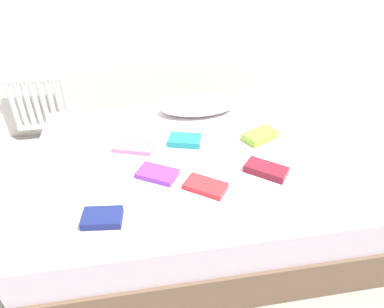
{
  "coord_description": "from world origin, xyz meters",
  "views": [
    {
      "loc": [
        -0.3,
        -1.74,
        1.74
      ],
      "look_at": [
        0.0,
        0.05,
        0.48
      ],
      "focal_mm": 32.54,
      "sensor_mm": 36.0,
      "label": 1
    }
  ],
  "objects_px": {
    "pillow": "(198,105)",
    "textbook_red": "(206,186)",
    "radiator": "(40,103)",
    "textbook_lime": "(260,136)",
    "bed": "(193,187)",
    "textbook_purple": "(157,174)",
    "textbook_navy": "(102,218)",
    "textbook_maroon": "(266,170)",
    "textbook_teal": "(185,140)",
    "textbook_pink": "(135,146)"
  },
  "relations": [
    {
      "from": "textbook_navy",
      "to": "textbook_purple",
      "type": "distance_m",
      "value": 0.43
    },
    {
      "from": "pillow",
      "to": "textbook_purple",
      "type": "relative_size",
      "value": 2.54
    },
    {
      "from": "textbook_teal",
      "to": "textbook_pink",
      "type": "bearing_deg",
      "value": -163.87
    },
    {
      "from": "radiator",
      "to": "textbook_navy",
      "type": "xyz_separation_m",
      "value": [
        0.63,
        -1.67,
        0.15
      ]
    },
    {
      "from": "textbook_teal",
      "to": "textbook_purple",
      "type": "bearing_deg",
      "value": -107.08
    },
    {
      "from": "textbook_red",
      "to": "textbook_navy",
      "type": "xyz_separation_m",
      "value": [
        -0.54,
        -0.16,
        0.0
      ]
    },
    {
      "from": "radiator",
      "to": "textbook_maroon",
      "type": "distance_m",
      "value": 2.12
    },
    {
      "from": "radiator",
      "to": "textbook_lime",
      "type": "height_order",
      "value": "radiator"
    },
    {
      "from": "bed",
      "to": "textbook_teal",
      "type": "bearing_deg",
      "value": 100.84
    },
    {
      "from": "pillow",
      "to": "textbook_red",
      "type": "distance_m",
      "value": 0.88
    },
    {
      "from": "textbook_red",
      "to": "textbook_purple",
      "type": "xyz_separation_m",
      "value": [
        -0.25,
        0.15,
        0.0
      ]
    },
    {
      "from": "radiator",
      "to": "pillow",
      "type": "distance_m",
      "value": 1.46
    },
    {
      "from": "bed",
      "to": "textbook_maroon",
      "type": "distance_m",
      "value": 0.53
    },
    {
      "from": "radiator",
      "to": "textbook_navy",
      "type": "relative_size",
      "value": 2.59
    },
    {
      "from": "textbook_maroon",
      "to": "textbook_lime",
      "type": "xyz_separation_m",
      "value": [
        0.08,
        0.36,
        0.0
      ]
    },
    {
      "from": "textbook_purple",
      "to": "textbook_pink",
      "type": "xyz_separation_m",
      "value": [
        -0.12,
        0.32,
        -0.0
      ]
    },
    {
      "from": "pillow",
      "to": "radiator",
      "type": "bearing_deg",
      "value": 153.31
    },
    {
      "from": "textbook_red",
      "to": "textbook_purple",
      "type": "height_order",
      "value": "same"
    },
    {
      "from": "textbook_red",
      "to": "textbook_navy",
      "type": "distance_m",
      "value": 0.57
    },
    {
      "from": "radiator",
      "to": "textbook_red",
      "type": "bearing_deg",
      "value": -52.29
    },
    {
      "from": "pillow",
      "to": "textbook_purple",
      "type": "height_order",
      "value": "pillow"
    },
    {
      "from": "textbook_pink",
      "to": "pillow",
      "type": "bearing_deg",
      "value": 58.21
    },
    {
      "from": "radiator",
      "to": "pillow",
      "type": "xyz_separation_m",
      "value": [
        1.29,
        -0.65,
        0.2
      ]
    },
    {
      "from": "textbook_red",
      "to": "textbook_purple",
      "type": "bearing_deg",
      "value": -175.91
    },
    {
      "from": "bed",
      "to": "textbook_purple",
      "type": "height_order",
      "value": "textbook_purple"
    },
    {
      "from": "radiator",
      "to": "textbook_lime",
      "type": "bearing_deg",
      "value": -33.49
    },
    {
      "from": "textbook_maroon",
      "to": "textbook_lime",
      "type": "relative_size",
      "value": 1.05
    },
    {
      "from": "textbook_maroon",
      "to": "textbook_navy",
      "type": "bearing_deg",
      "value": -126.17
    },
    {
      "from": "textbook_red",
      "to": "textbook_lime",
      "type": "bearing_deg",
      "value": 79.25
    },
    {
      "from": "textbook_purple",
      "to": "textbook_teal",
      "type": "bearing_deg",
      "value": 87.87
    },
    {
      "from": "textbook_lime",
      "to": "radiator",
      "type": "bearing_deg",
      "value": 119.62
    },
    {
      "from": "textbook_maroon",
      "to": "textbook_teal",
      "type": "bearing_deg",
      "value": 176.18
    },
    {
      "from": "textbook_lime",
      "to": "textbook_red",
      "type": "distance_m",
      "value": 0.63
    },
    {
      "from": "textbook_navy",
      "to": "textbook_pink",
      "type": "height_order",
      "value": "textbook_navy"
    },
    {
      "from": "radiator",
      "to": "textbook_purple",
      "type": "distance_m",
      "value": 1.65
    },
    {
      "from": "bed",
      "to": "textbook_teal",
      "type": "xyz_separation_m",
      "value": [
        -0.03,
        0.15,
        0.27
      ]
    },
    {
      "from": "bed",
      "to": "textbook_red",
      "type": "xyz_separation_m",
      "value": [
        0.01,
        -0.32,
        0.27
      ]
    },
    {
      "from": "pillow",
      "to": "textbook_navy",
      "type": "height_order",
      "value": "pillow"
    },
    {
      "from": "textbook_purple",
      "to": "radiator",
      "type": "bearing_deg",
      "value": 155.14
    },
    {
      "from": "textbook_lime",
      "to": "textbook_red",
      "type": "height_order",
      "value": "textbook_lime"
    },
    {
      "from": "bed",
      "to": "textbook_lime",
      "type": "xyz_separation_m",
      "value": [
        0.47,
        0.12,
        0.28
      ]
    },
    {
      "from": "bed",
      "to": "textbook_purple",
      "type": "xyz_separation_m",
      "value": [
        -0.24,
        -0.16,
        0.27
      ]
    },
    {
      "from": "radiator",
      "to": "textbook_maroon",
      "type": "relative_size",
      "value": 2.09
    },
    {
      "from": "textbook_navy",
      "to": "radiator",
      "type": "bearing_deg",
      "value": 117.03
    },
    {
      "from": "pillow",
      "to": "textbook_maroon",
      "type": "relative_size",
      "value": 2.4
    },
    {
      "from": "bed",
      "to": "textbook_navy",
      "type": "distance_m",
      "value": 0.76
    },
    {
      "from": "textbook_lime",
      "to": "textbook_navy",
      "type": "distance_m",
      "value": 1.16
    },
    {
      "from": "textbook_purple",
      "to": "textbook_red",
      "type": "bearing_deg",
      "value": -0.36
    },
    {
      "from": "pillow",
      "to": "textbook_navy",
      "type": "distance_m",
      "value": 1.22
    },
    {
      "from": "textbook_maroon",
      "to": "textbook_pink",
      "type": "bearing_deg",
      "value": -168.32
    }
  ]
}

